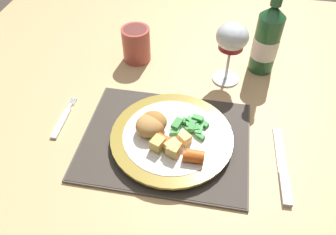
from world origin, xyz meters
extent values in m
plane|color=#4C4238|center=(0.00, 0.00, 0.00)|extent=(6.00, 6.00, 0.00)
cube|color=tan|center=(0.00, 0.00, 0.72)|extent=(1.15, 1.05, 0.04)
cube|color=tan|center=(-0.52, 0.47, 0.35)|extent=(0.06, 0.06, 0.70)
cube|color=tan|center=(0.52, 0.47, 0.35)|extent=(0.06, 0.06, 0.70)
cube|color=brown|center=(0.05, -0.17, 0.74)|extent=(0.34, 0.27, 0.01)
cube|color=#3C352E|center=(0.05, -0.17, 0.75)|extent=(0.34, 0.26, 0.00)
cylinder|color=white|center=(0.06, -0.18, 0.75)|extent=(0.20, 0.20, 0.01)
cylinder|color=olive|center=(0.06, -0.18, 0.76)|extent=(0.25, 0.25, 0.01)
cylinder|color=white|center=(0.06, -0.18, 0.77)|extent=(0.20, 0.20, 0.00)
ellipsoid|color=tan|center=(0.02, -0.17, 0.79)|extent=(0.08, 0.08, 0.04)
ellipsoid|color=#A87033|center=(0.02, -0.16, 0.78)|extent=(0.07, 0.06, 0.04)
ellipsoid|color=#B77F3D|center=(0.02, -0.17, 0.78)|extent=(0.06, 0.07, 0.04)
cube|color=#4CA84C|center=(0.10, -0.15, 0.77)|extent=(0.02, 0.03, 0.01)
cube|color=#338438|center=(0.11, -0.15, 0.77)|extent=(0.02, 0.03, 0.01)
cube|color=green|center=(0.10, -0.14, 0.78)|extent=(0.03, 0.02, 0.01)
cube|color=#338438|center=(0.10, -0.16, 0.78)|extent=(0.01, 0.02, 0.01)
cube|color=#4CA84C|center=(0.10, -0.14, 0.77)|extent=(0.02, 0.02, 0.01)
cube|color=green|center=(0.07, -0.17, 0.77)|extent=(0.02, 0.01, 0.01)
cube|color=green|center=(0.11, -0.16, 0.77)|extent=(0.02, 0.03, 0.01)
cube|color=green|center=(0.11, -0.13, 0.78)|extent=(0.02, 0.02, 0.01)
cube|color=#338438|center=(0.12, -0.17, 0.77)|extent=(0.02, 0.02, 0.01)
cube|color=#338438|center=(0.09, -0.14, 0.77)|extent=(0.03, 0.02, 0.01)
cube|color=#338438|center=(0.07, -0.15, 0.78)|extent=(0.02, 0.03, 0.01)
cube|color=green|center=(0.10, -0.15, 0.77)|extent=(0.02, 0.02, 0.01)
cube|color=#338438|center=(0.12, -0.14, 0.77)|extent=(0.03, 0.02, 0.01)
cube|color=green|center=(0.09, -0.14, 0.77)|extent=(0.02, 0.02, 0.01)
cylinder|color=orange|center=(0.12, -0.23, 0.78)|extent=(0.03, 0.02, 0.02)
cylinder|color=#CC5119|center=(0.06, -0.21, 0.78)|extent=(0.05, 0.04, 0.02)
cylinder|color=#CC5119|center=(0.11, -0.23, 0.78)|extent=(0.04, 0.02, 0.02)
cube|color=silver|center=(-0.19, -0.17, 0.74)|extent=(0.02, 0.09, 0.01)
cube|color=silver|center=(-0.19, -0.11, 0.74)|extent=(0.01, 0.02, 0.01)
cube|color=silver|center=(-0.18, -0.09, 0.74)|extent=(0.00, 0.02, 0.00)
cube|color=silver|center=(-0.19, -0.09, 0.74)|extent=(0.00, 0.02, 0.00)
cube|color=silver|center=(-0.19, -0.09, 0.74)|extent=(0.00, 0.02, 0.00)
cube|color=silver|center=(-0.19, -0.09, 0.74)|extent=(0.00, 0.02, 0.00)
cube|color=silver|center=(0.28, -0.16, 0.74)|extent=(0.02, 0.12, 0.00)
cube|color=#B2B2B7|center=(0.29, -0.25, 0.74)|extent=(0.02, 0.07, 0.01)
cylinder|color=silver|center=(0.16, 0.05, 0.74)|extent=(0.07, 0.07, 0.00)
cylinder|color=silver|center=(0.16, 0.05, 0.79)|extent=(0.01, 0.01, 0.09)
ellipsoid|color=silver|center=(0.16, 0.05, 0.86)|extent=(0.07, 0.07, 0.06)
cylinder|color=maroon|center=(0.16, 0.05, 0.84)|extent=(0.06, 0.06, 0.02)
cylinder|color=#23562D|center=(0.25, 0.11, 0.81)|extent=(0.06, 0.06, 0.15)
cone|color=#23562D|center=(0.25, 0.11, 0.90)|extent=(0.06, 0.06, 0.03)
cylinder|color=white|center=(0.25, 0.11, 0.81)|extent=(0.06, 0.06, 0.05)
cube|color=#E5BC66|center=(0.09, -0.19, 0.78)|extent=(0.03, 0.03, 0.02)
cube|color=#E5BC66|center=(0.07, -0.22, 0.78)|extent=(0.03, 0.03, 0.03)
cube|color=#E5BC66|center=(0.07, -0.22, 0.78)|extent=(0.03, 0.03, 0.03)
cube|color=#DBB256|center=(0.04, -0.21, 0.78)|extent=(0.03, 0.03, 0.03)
cube|color=#DBB256|center=(0.07, -0.22, 0.78)|extent=(0.02, 0.02, 0.02)
cylinder|color=#B24C42|center=(-0.08, 0.10, 0.79)|extent=(0.07, 0.07, 0.09)
cylinder|color=maroon|center=(-0.08, 0.10, 0.83)|extent=(0.06, 0.06, 0.01)
camera|label=1|loc=(0.13, -0.60, 1.27)|focal=35.00mm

